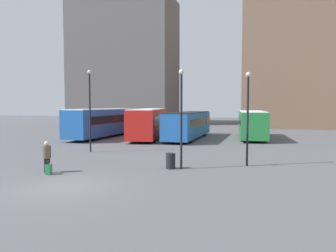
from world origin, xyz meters
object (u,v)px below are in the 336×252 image
bus_0 (105,122)px  lamp_post_2 (90,104)px  bus_2 (189,124)px  lamp_post_0 (181,110)px  traveler (47,154)px  suitcase (49,169)px  trash_bin (171,161)px  bus_1 (149,122)px  lamp_post_1 (248,111)px  bus_3 (252,124)px

bus_0 → lamp_post_2: size_ratio=2.05×
bus_2 → lamp_post_0: (2.59, -15.99, 1.68)m
traveler → suitcase: traveler is taller
bus_0 → suitcase: 19.27m
lamp_post_0 → lamp_post_2: 9.14m
lamp_post_2 → suitcase: bearing=-77.5°
lamp_post_2 → trash_bin: (7.26, -4.74, -3.09)m
bus_1 → trash_bin: 17.09m
bus_2 → traveler: 19.03m
bus_2 → lamp_post_1: 15.51m
bus_2 → trash_bin: bus_2 is taller
bus_2 → suitcase: 19.37m
traveler → lamp_post_1: bearing=-79.4°
bus_0 → lamp_post_1: 20.40m
suitcase → lamp_post_0: size_ratio=0.14×
bus_2 → bus_3: size_ratio=1.20×
bus_3 → trash_bin: 18.27m
bus_2 → suitcase: (-3.54, -19.00, -1.24)m
bus_0 → lamp_post_1: lamp_post_1 is taller
bus_0 → trash_bin: bearing=-140.7°
bus_0 → bus_3: 15.64m
trash_bin → bus_3: bearing=76.2°
bus_3 → lamp_post_2: bearing=135.0°
bus_0 → bus_3: (15.47, 2.29, -0.13)m
suitcase → lamp_post_2: size_ratio=0.13×
traveler → lamp_post_0: (6.48, 2.63, 2.21)m
lamp_post_1 → bus_1: bearing=126.3°
bus_0 → traveler: 18.76m
bus_0 → bus_1: bearing=-81.4°
lamp_post_1 → bus_0: bearing=138.2°
bus_1 → suitcase: 18.88m
bus_1 → traveler: 18.45m
bus_0 → lamp_post_0: 19.38m
traveler → suitcase: (0.35, -0.38, -0.70)m
lamp_post_2 → bus_2: bearing=65.1°
bus_0 → lamp_post_0: (11.71, -15.37, 1.50)m
suitcase → trash_bin: size_ratio=0.89×
bus_0 → bus_3: bearing=-78.1°
lamp_post_0 → lamp_post_2: bearing=149.2°
traveler → lamp_post_2: (-1.36, 7.31, 2.55)m
lamp_post_1 → trash_bin: bearing=-155.2°
bus_2 → traveler: bus_2 is taller
bus_3 → lamp_post_1: bearing=175.7°
lamp_post_1 → trash_bin: lamp_post_1 is taller
lamp_post_2 → bus_0: bearing=109.9°
traveler → lamp_post_0: lamp_post_0 is taller
bus_1 → trash_bin: bus_1 is taller
lamp_post_0 → trash_bin: size_ratio=6.31×
bus_3 → lamp_post_2: size_ratio=1.61×
lamp_post_1 → lamp_post_2: 11.66m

